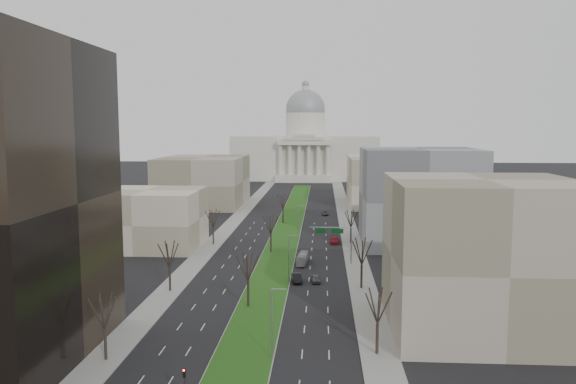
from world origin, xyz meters
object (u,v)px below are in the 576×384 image
at_px(car_grey_near, 315,279).
at_px(car_grey_far, 325,213).
at_px(car_black, 297,278).
at_px(box_van, 302,258).
at_px(car_red, 335,240).

xyz_separation_m(car_grey_near, car_grey_far, (2.11, 81.69, -0.03)).
height_order(car_grey_near, car_grey_far, car_grey_near).
xyz_separation_m(car_black, box_van, (0.57, 14.54, 0.33)).
bearing_deg(car_red, car_grey_near, -94.92).
relative_size(car_black, car_grey_far, 1.07).
bearing_deg(car_grey_far, car_grey_near, -95.09).
bearing_deg(car_grey_near, box_van, 93.55).
bearing_deg(car_grey_far, box_van, -97.94).
relative_size(car_red, car_grey_far, 1.20).
relative_size(car_grey_near, car_black, 0.81).
distance_m(car_grey_near, car_red, 36.50).
bearing_deg(car_red, car_grey_far, 94.85).
bearing_deg(box_van, car_grey_far, 89.72).
xyz_separation_m(car_grey_far, box_van, (-5.10, -67.27, 0.50)).
height_order(car_black, car_grey_far, car_black).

